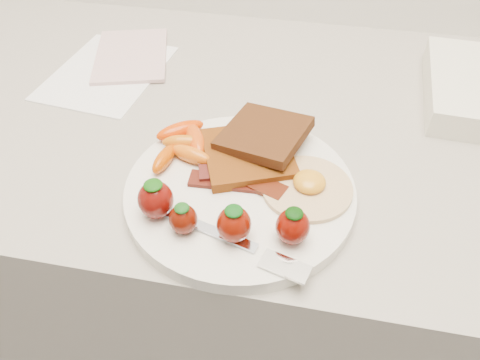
# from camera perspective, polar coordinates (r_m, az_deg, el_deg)

# --- Properties ---
(counter) EXTENTS (2.00, 0.60, 0.90)m
(counter) POSITION_cam_1_polar(r_m,az_deg,el_deg) (1.02, 3.34, -12.96)
(counter) COLOR gray
(counter) RESTS_ON ground
(plate) EXTENTS (0.27, 0.27, 0.02)m
(plate) POSITION_cam_1_polar(r_m,az_deg,el_deg) (0.55, 0.00, -1.40)
(plate) COLOR white
(plate) RESTS_ON counter
(toast_lower) EXTENTS (0.14, 0.14, 0.01)m
(toast_lower) POSITION_cam_1_polar(r_m,az_deg,el_deg) (0.58, 0.97, 3.13)
(toast_lower) COLOR #4D2F04
(toast_lower) RESTS_ON plate
(toast_upper) EXTENTS (0.12, 0.12, 0.02)m
(toast_upper) POSITION_cam_1_polar(r_m,az_deg,el_deg) (0.58, 2.93, 5.61)
(toast_upper) COLOR black
(toast_upper) RESTS_ON toast_lower
(fried_egg) EXTENTS (0.12, 0.12, 0.02)m
(fried_egg) POSITION_cam_1_polar(r_m,az_deg,el_deg) (0.54, 8.24, -0.74)
(fried_egg) COLOR beige
(fried_egg) RESTS_ON plate
(bacon_strips) EXTENTS (0.12, 0.07, 0.01)m
(bacon_strips) POSITION_cam_1_polar(r_m,az_deg,el_deg) (0.55, -0.04, 0.39)
(bacon_strips) COLOR black
(bacon_strips) RESTS_ON plate
(baby_carrots) EXTENTS (0.09, 0.11, 0.02)m
(baby_carrots) POSITION_cam_1_polar(r_m,az_deg,el_deg) (0.59, -6.85, 4.49)
(baby_carrots) COLOR #C7630D
(baby_carrots) RESTS_ON plate
(strawberries) EXTENTS (0.19, 0.05, 0.05)m
(strawberries) POSITION_cam_1_polar(r_m,az_deg,el_deg) (0.49, -3.18, -4.31)
(strawberries) COLOR #5D0A06
(strawberries) RESTS_ON plate
(fork) EXTENTS (0.18, 0.07, 0.00)m
(fork) POSITION_cam_1_polar(r_m,az_deg,el_deg) (0.49, 0.02, -7.89)
(fork) COLOR silver
(fork) RESTS_ON plate
(paper_sheet) EXTENTS (0.18, 0.23, 0.00)m
(paper_sheet) POSITION_cam_1_polar(r_m,az_deg,el_deg) (0.80, -15.87, 12.52)
(paper_sheet) COLOR white
(paper_sheet) RESTS_ON counter
(notepad) EXTENTS (0.16, 0.19, 0.01)m
(notepad) POSITION_cam_1_polar(r_m,az_deg,el_deg) (0.83, -13.12, 14.61)
(notepad) COLOR beige
(notepad) RESTS_ON paper_sheet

